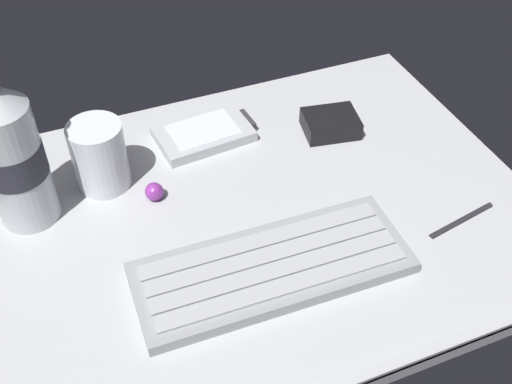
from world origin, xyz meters
TOP-DOWN VIEW (x-y plane):
  - ground_plane at (0.00, -0.23)cm, footprint 64.00×48.00cm
  - keyboard at (-1.83, -9.05)cm, footprint 29.27×11.74cm
  - handheld_device at (-1.17, 15.00)cm, footprint 13.26×8.66cm
  - juice_cup at (-15.14, 11.30)cm, footprint 6.40×6.40cm
  - water_bottle at (-24.10, 9.14)cm, footprint 6.73×6.73cm
  - charger_block at (14.71, 10.15)cm, footprint 7.86×6.72cm
  - trackball_mouse at (-10.27, 6.38)cm, footprint 2.20×2.20cm
  - stylus_pen at (21.07, -10.28)cm, footprint 9.47×2.40cm

SIDE VIEW (x-z plane):
  - ground_plane at x=0.00cm, z-range -2.39..0.41cm
  - stylus_pen at x=21.07cm, z-range 0.00..0.70cm
  - handheld_device at x=-1.17cm, z-range -0.02..1.48cm
  - keyboard at x=-1.83cm, z-range -0.04..1.66cm
  - trackball_mouse at x=-10.27cm, z-range 0.00..2.20cm
  - charger_block at x=14.71cm, z-range 0.00..2.40cm
  - juice_cup at x=-15.14cm, z-range -0.34..8.16cm
  - water_bottle at x=-24.10cm, z-range -1.39..19.41cm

